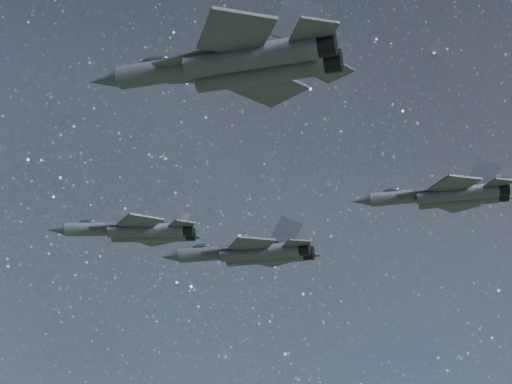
{
  "coord_description": "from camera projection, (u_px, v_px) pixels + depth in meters",
  "views": [
    {
      "loc": [
        2.44,
        -63.19,
        121.76
      ],
      "look_at": [
        -0.93,
        0.84,
        145.15
      ],
      "focal_mm": 50.0,
      "sensor_mm": 36.0,
      "label": 1
    }
  ],
  "objects": [
    {
      "name": "jet_lead",
      "position": [
        135.0,
        230.0,
        72.79
      ],
      "size": [
        15.9,
        11.35,
        4.06
      ],
      "rotation": [
        0.0,
        0.0,
        0.01
      ],
      "color": "#353742"
    },
    {
      "name": "jet_left",
      "position": [
        250.0,
        253.0,
        85.63
      ],
      "size": [
        20.21,
        13.82,
        5.07
      ],
      "rotation": [
        0.0,
        0.0,
        -0.22
      ],
      "color": "#353742"
    },
    {
      "name": "jet_right",
      "position": [
        234.0,
        64.0,
        43.47
      ],
      "size": [
        17.22,
        11.76,
        4.32
      ],
      "rotation": [
        0.0,
        0.0,
        -0.23
      ],
      "color": "#353742"
    },
    {
      "name": "jet_slot",
      "position": [
        444.0,
        195.0,
        68.82
      ],
      "size": [
        15.84,
        10.82,
        3.98
      ],
      "rotation": [
        0.0,
        0.0,
        -0.23
      ],
      "color": "#353742"
    }
  ]
}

